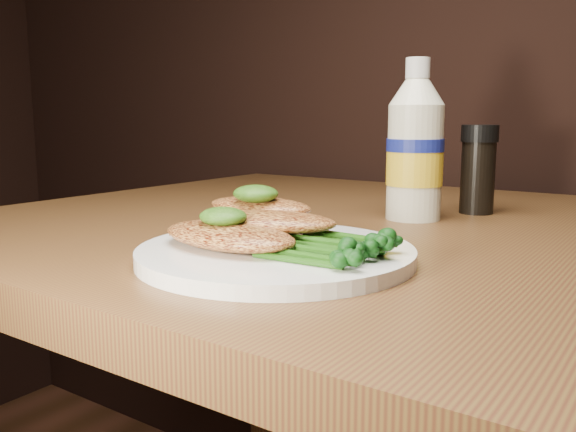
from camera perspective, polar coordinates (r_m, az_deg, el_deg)
The scene contains 9 objects.
plate at distance 0.52m, azimuth -1.16°, elevation -3.59°, with size 0.24×0.24×0.01m, color white.
chicken_front at distance 0.52m, azimuth -5.65°, elevation -1.86°, with size 0.14×0.07×0.02m, color #C8853F.
chicken_mid at distance 0.54m, azimuth -1.89°, elevation -0.53°, with size 0.12×0.06×0.02m, color #C8853F.
chicken_back at distance 0.58m, azimuth -2.69°, elevation 0.95°, with size 0.11×0.06×0.02m, color #C8853F.
pesto_front at distance 0.52m, azimuth -6.17°, elevation -0.05°, with size 0.04×0.04×0.02m, color black.
pesto_back at distance 0.57m, azimuth -3.09°, elevation 2.13°, with size 0.04×0.04×0.02m, color black.
broccolini_bundle at distance 0.49m, azimuth 3.47°, elevation -2.65°, with size 0.12×0.09×0.02m, color #205011, non-canonical shape.
mayo_bottle at distance 0.74m, azimuth 11.98°, elevation 7.06°, with size 0.07×0.07×0.19m, color #ECEAC8, non-canonical shape.
pepper_grinder at distance 0.81m, azimuth 17.57°, elevation 4.22°, with size 0.05×0.05×0.11m, color black, non-canonical shape.
Camera 1 is at (0.20, 0.41, 0.87)m, focal length 37.51 mm.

